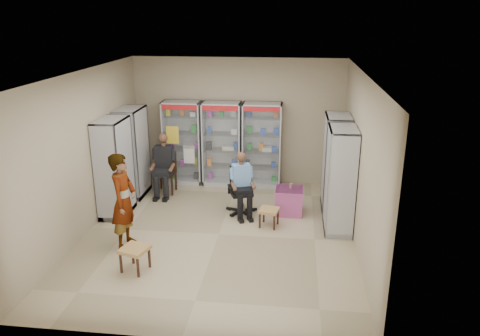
# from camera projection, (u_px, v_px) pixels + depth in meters

# --- Properties ---
(floor) EXTENTS (6.00, 6.00, 0.00)m
(floor) POSITION_uv_depth(u_px,v_px,m) (219.00, 234.00, 8.83)
(floor) COLOR tan
(floor) RESTS_ON ground
(room_shell) EXTENTS (5.02, 6.02, 3.01)m
(room_shell) POSITION_uv_depth(u_px,v_px,m) (217.00, 133.00, 8.20)
(room_shell) COLOR tan
(room_shell) RESTS_ON ground
(cabinet_back_left) EXTENTS (0.90, 0.50, 2.00)m
(cabinet_back_left) POSITION_uv_depth(u_px,v_px,m) (183.00, 143.00, 11.22)
(cabinet_back_left) COLOR silver
(cabinet_back_left) RESTS_ON floor
(cabinet_back_mid) EXTENTS (0.90, 0.50, 2.00)m
(cabinet_back_mid) POSITION_uv_depth(u_px,v_px,m) (222.00, 144.00, 11.12)
(cabinet_back_mid) COLOR #B4B6BC
(cabinet_back_mid) RESTS_ON floor
(cabinet_back_right) EXTENTS (0.90, 0.50, 2.00)m
(cabinet_back_right) POSITION_uv_depth(u_px,v_px,m) (262.00, 145.00, 11.01)
(cabinet_back_right) COLOR silver
(cabinet_back_right) RESTS_ON floor
(cabinet_right_far) EXTENTS (0.90, 0.50, 2.00)m
(cabinet_right_far) POSITION_uv_depth(u_px,v_px,m) (336.00, 162.00, 9.77)
(cabinet_right_far) COLOR silver
(cabinet_right_far) RESTS_ON floor
(cabinet_right_near) EXTENTS (0.90, 0.50, 2.00)m
(cabinet_right_near) POSITION_uv_depth(u_px,v_px,m) (340.00, 180.00, 8.73)
(cabinet_right_near) COLOR #B4B6BC
(cabinet_right_near) RESTS_ON floor
(cabinet_left_far) EXTENTS (0.90, 0.50, 2.00)m
(cabinet_left_far) POSITION_uv_depth(u_px,v_px,m) (133.00, 152.00, 10.45)
(cabinet_left_far) COLOR #ABAEB2
(cabinet_left_far) RESTS_ON floor
(cabinet_left_near) EXTENTS (0.90, 0.50, 2.00)m
(cabinet_left_near) POSITION_uv_depth(u_px,v_px,m) (114.00, 168.00, 9.41)
(cabinet_left_near) COLOR #A8AAAF
(cabinet_left_near) RESTS_ON floor
(wooden_chair) EXTENTS (0.42, 0.42, 0.94)m
(wooden_chair) POSITION_uv_depth(u_px,v_px,m) (166.00, 173.00, 10.73)
(wooden_chair) COLOR black
(wooden_chair) RESTS_ON floor
(seated_customer) EXTENTS (0.44, 0.60, 1.34)m
(seated_customer) POSITION_uv_depth(u_px,v_px,m) (165.00, 165.00, 10.62)
(seated_customer) COLOR black
(seated_customer) RESTS_ON floor
(office_chair) EXTENTS (0.69, 0.69, 0.98)m
(office_chair) POSITION_uv_depth(u_px,v_px,m) (241.00, 190.00, 9.64)
(office_chair) COLOR black
(office_chair) RESTS_ON floor
(seated_shopkeeper) EXTENTS (0.58, 0.68, 1.25)m
(seated_shopkeeper) POSITION_uv_depth(u_px,v_px,m) (241.00, 185.00, 9.55)
(seated_shopkeeper) COLOR #6C8DD6
(seated_shopkeeper) RESTS_ON floor
(pink_trunk) EXTENTS (0.57, 0.55, 0.54)m
(pink_trunk) POSITION_uv_depth(u_px,v_px,m) (289.00, 201.00, 9.68)
(pink_trunk) COLOR #BB4AA0
(pink_trunk) RESTS_ON floor
(tea_glass) EXTENTS (0.07, 0.07, 0.10)m
(tea_glass) POSITION_uv_depth(u_px,v_px,m) (291.00, 186.00, 9.61)
(tea_glass) COLOR #571007
(tea_glass) RESTS_ON pink_trunk
(woven_stool_a) EXTENTS (0.42, 0.42, 0.36)m
(woven_stool_a) POSITION_uv_depth(u_px,v_px,m) (269.00, 218.00, 9.11)
(woven_stool_a) COLOR #9B6541
(woven_stool_a) RESTS_ON floor
(woven_stool_b) EXTENTS (0.50, 0.50, 0.40)m
(woven_stool_b) POSITION_uv_depth(u_px,v_px,m) (135.00, 259.00, 7.55)
(woven_stool_b) COLOR #A87C46
(woven_stool_b) RESTS_ON floor
(standing_man) EXTENTS (0.43, 0.64, 1.72)m
(standing_man) POSITION_uv_depth(u_px,v_px,m) (124.00, 201.00, 8.15)
(standing_man) COLOR gray
(standing_man) RESTS_ON floor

